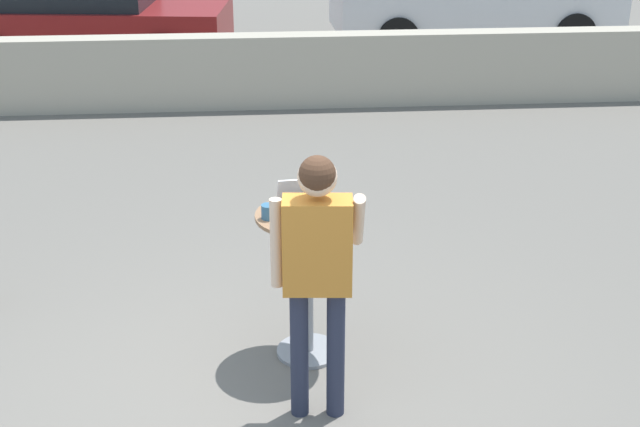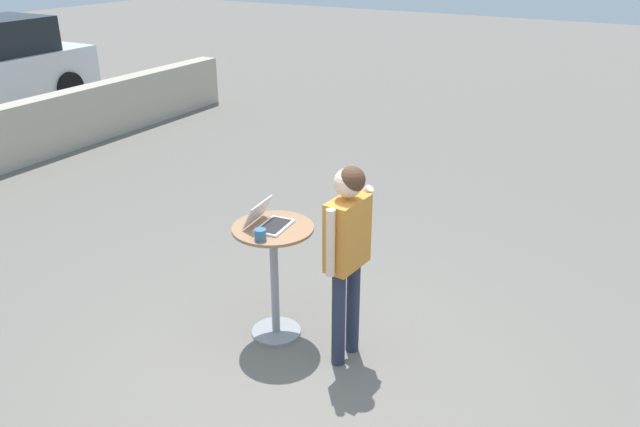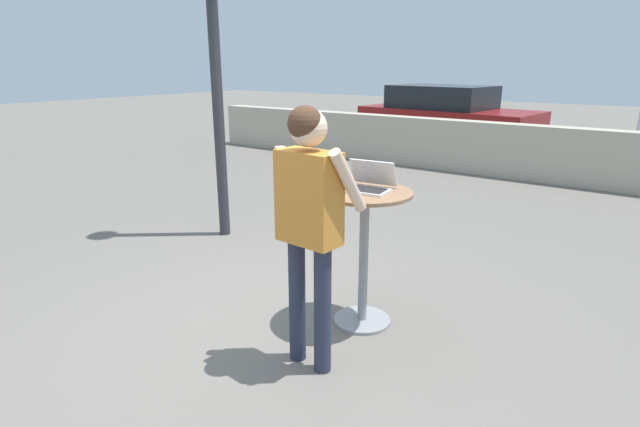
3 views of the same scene
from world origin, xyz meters
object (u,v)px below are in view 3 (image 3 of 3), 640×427
Objects in this scene: cafe_table at (364,238)px; laptop at (368,184)px; standing_person at (309,208)px; parked_car_near_street at (446,116)px; coffee_mug at (333,182)px.

cafe_table is 2.76× the size of laptop.
laptop is (-0.01, 0.04, 0.40)m from cafe_table.
cafe_table is at bearing -81.31° from laptop.
standing_person is 0.40× the size of parked_car_near_street.
parked_car_near_street reaches higher than cafe_table.
coffee_mug is at bearing -73.49° from parked_car_near_street.
standing_person reaches higher than coffee_mug.
standing_person is (0.02, -0.72, -0.01)m from laptop.
laptop is 0.73m from standing_person.
parked_car_near_street is (-2.72, 8.27, 0.06)m from cafe_table.
cafe_table is 0.48m from coffee_mug.
cafe_table is 8.11× the size of coffee_mug.
laptop is at bearing 20.63° from coffee_mug.
laptop is at bearing 98.69° from cafe_table.
coffee_mug is 0.68m from standing_person.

